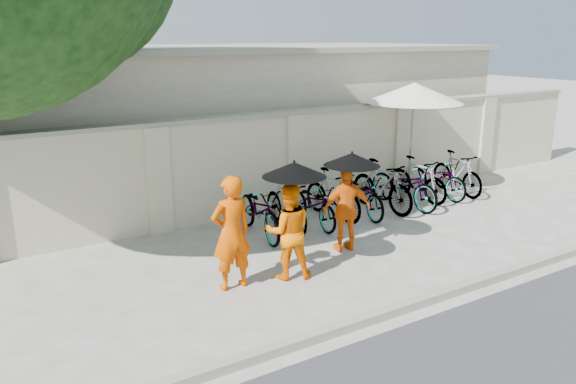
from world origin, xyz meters
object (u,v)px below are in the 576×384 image
monk_left (231,233)px  monk_right (346,209)px  patio_umbrella (414,94)px  monk_center (288,231)px

monk_left → monk_right: bearing=-174.4°
monk_left → patio_umbrella: bearing=-160.1°
monk_right → patio_umbrella: bearing=-135.4°
patio_umbrella → monk_left: bearing=-157.9°
monk_left → patio_umbrella: (5.69, 2.31, 1.48)m
monk_left → monk_center: 0.91m
monk_center → monk_left: bearing=14.8°
monk_center → patio_umbrella: patio_umbrella is taller
monk_right → monk_center: bearing=30.8°
monk_left → monk_right: monk_left is taller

